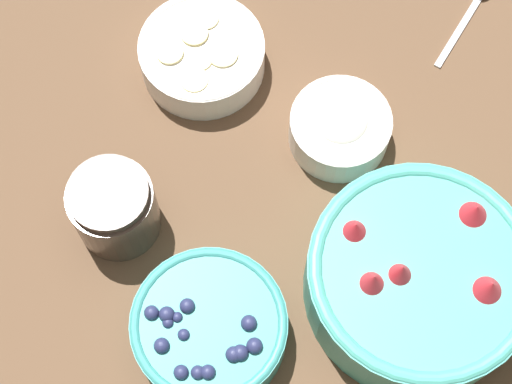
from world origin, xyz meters
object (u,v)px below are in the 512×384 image
(bowl_bananas, at_px, (202,54))
(bowl_blueberries, at_px, (209,328))
(bowl_cream, at_px, (340,127))
(jar_chocolate, at_px, (115,209))
(bowl_strawberries, at_px, (418,277))

(bowl_bananas, bearing_deg, bowl_blueberries, 66.19)
(bowl_blueberries, relative_size, bowl_cream, 1.40)
(jar_chocolate, bearing_deg, bowl_strawberries, 139.81)
(bowl_cream, bearing_deg, bowl_bananas, -57.56)
(bowl_bananas, height_order, jar_chocolate, jar_chocolate)
(bowl_bananas, xyz_separation_m, jar_chocolate, (0.16, 0.13, 0.01))
(bowl_cream, bearing_deg, jar_chocolate, -3.54)
(bowl_blueberries, bearing_deg, jar_chocolate, -77.23)
(bowl_strawberries, relative_size, jar_chocolate, 2.53)
(bowl_cream, height_order, jar_chocolate, jar_chocolate)
(bowl_bananas, distance_m, jar_chocolate, 0.21)
(bowl_strawberries, xyz_separation_m, jar_chocolate, (0.24, -0.20, -0.01))
(bowl_blueberries, xyz_separation_m, jar_chocolate, (0.03, -0.15, 0.01))
(bowl_blueberries, distance_m, bowl_cream, 0.26)
(jar_chocolate, bearing_deg, bowl_cream, 176.46)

